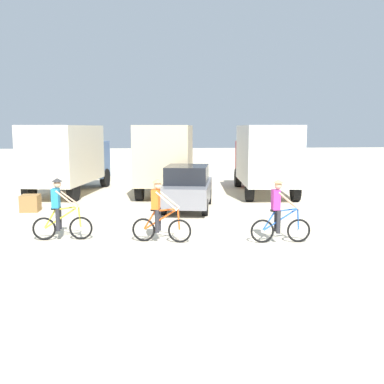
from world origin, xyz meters
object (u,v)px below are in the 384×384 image
object	(u,v)px
cyclist_orange_shirt	(60,211)
cyclist_near_camera	(279,213)
box_truck_white_box	(265,156)
cyclist_cowboy_hat	(159,213)
box_truck_cream_rv	(68,156)
box_truck_tan_camper	(167,156)
supply_crate	(30,203)
sedan_parked	(187,187)

from	to	relation	value
cyclist_orange_shirt	cyclist_near_camera	size ratio (longest dim) A/B	1.00
box_truck_white_box	cyclist_orange_shirt	bearing A→B (deg)	-133.42
cyclist_cowboy_hat	cyclist_near_camera	xyz separation A→B (m)	(3.37, -0.36, 0.00)
box_truck_cream_rv	cyclist_cowboy_hat	size ratio (longest dim) A/B	3.87
box_truck_white_box	cyclist_orange_shirt	distance (m)	11.89
box_truck_white_box	cyclist_cowboy_hat	distance (m)	10.55
box_truck_cream_rv	box_truck_white_box	world-z (taller)	same
box_truck_tan_camper	cyclist_orange_shirt	world-z (taller)	box_truck_tan_camper
cyclist_near_camera	box_truck_tan_camper	bearing A→B (deg)	105.98
cyclist_orange_shirt	box_truck_tan_camper	bearing A→B (deg)	69.94
box_truck_white_box	cyclist_cowboy_hat	world-z (taller)	box_truck_white_box
box_truck_white_box	supply_crate	size ratio (longest dim) A/B	9.75
supply_crate	box_truck_white_box	bearing A→B (deg)	20.69
sedan_parked	box_truck_white_box	bearing A→B (deg)	43.80
box_truck_tan_camper	supply_crate	world-z (taller)	box_truck_tan_camper
box_truck_cream_rv	cyclist_orange_shirt	world-z (taller)	box_truck_cream_rv
box_truck_cream_rv	box_truck_tan_camper	xyz separation A→B (m)	(4.81, -0.27, 0.00)
box_truck_cream_rv	box_truck_white_box	xyz separation A→B (m)	(9.58, -0.88, 0.00)
cyclist_orange_shirt	cyclist_cowboy_hat	world-z (taller)	same
box_truck_tan_camper	box_truck_white_box	xyz separation A→B (m)	(4.77, -0.62, 0.00)
box_truck_white_box	supply_crate	world-z (taller)	box_truck_white_box
cyclist_orange_shirt	supply_crate	bearing A→B (deg)	113.84
sedan_parked	cyclist_orange_shirt	distance (m)	6.19
box_truck_cream_rv	cyclist_orange_shirt	size ratio (longest dim) A/B	3.87
sedan_parked	box_truck_tan_camper	bearing A→B (deg)	98.57
supply_crate	box_truck_cream_rv	bearing A→B (deg)	82.18
cyclist_near_camera	box_truck_cream_rv	bearing A→B (deg)	126.69
box_truck_white_box	cyclist_near_camera	xyz separation A→B (m)	(-1.89, -9.43, -1.03)
sedan_parked	supply_crate	distance (m)	6.17
box_truck_white_box	sedan_parked	bearing A→B (deg)	-136.20
sedan_parked	supply_crate	size ratio (longest dim) A/B	6.26
box_truck_tan_camper	sedan_parked	xyz separation A→B (m)	(0.68, -4.54, -0.99)
box_truck_tan_camper	cyclist_near_camera	size ratio (longest dim) A/B	3.84
box_truck_cream_rv	box_truck_white_box	size ratio (longest dim) A/B	1.02
cyclist_orange_shirt	box_truck_cream_rv	bearing A→B (deg)	98.64
cyclist_orange_shirt	cyclist_near_camera	distance (m)	6.30
cyclist_orange_shirt	cyclist_cowboy_hat	bearing A→B (deg)	-9.39
box_truck_cream_rv	cyclist_near_camera	xyz separation A→B (m)	(7.69, -10.32, -1.03)
box_truck_tan_camper	cyclist_orange_shirt	xyz separation A→B (m)	(-3.37, -9.22, -1.03)
box_truck_cream_rv	cyclist_orange_shirt	xyz separation A→B (m)	(1.44, -9.49, -1.03)
box_truck_cream_rv	box_truck_tan_camper	size ratio (longest dim) A/B	1.01
box_truck_tan_camper	cyclist_cowboy_hat	xyz separation A→B (m)	(-0.50, -9.70, -1.03)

